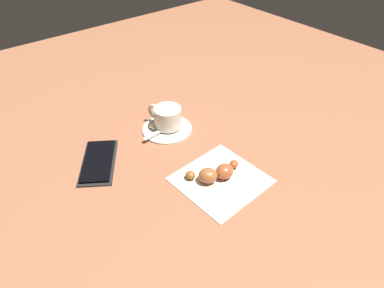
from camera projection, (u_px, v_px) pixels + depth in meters
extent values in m
plane|color=#965A3D|center=(196.00, 152.00, 0.81)|extent=(1.80, 1.80, 0.00)
cylinder|color=silver|center=(168.00, 128.00, 0.87)|extent=(0.13, 0.13, 0.01)
cylinder|color=silver|center=(168.00, 117.00, 0.86)|extent=(0.07, 0.07, 0.05)
cylinder|color=#36170F|center=(168.00, 114.00, 0.85)|extent=(0.06, 0.06, 0.00)
torus|color=silver|center=(155.00, 112.00, 0.87)|extent=(0.04, 0.02, 0.04)
cube|color=silver|center=(160.00, 131.00, 0.85)|extent=(0.02, 0.10, 0.00)
ellipsoid|color=silver|center=(179.00, 120.00, 0.88)|extent=(0.02, 0.03, 0.01)
cube|color=beige|center=(160.00, 122.00, 0.88)|extent=(0.03, 0.07, 0.01)
cube|color=silver|center=(221.00, 180.00, 0.73)|extent=(0.17, 0.18, 0.00)
ellipsoid|color=brown|center=(190.00, 175.00, 0.73)|extent=(0.03, 0.03, 0.02)
ellipsoid|color=#9A572D|center=(208.00, 176.00, 0.72)|extent=(0.05, 0.05, 0.03)
ellipsoid|color=#A24D29|center=(225.00, 171.00, 0.73)|extent=(0.04, 0.04, 0.03)
ellipsoid|color=#A44A27|center=(234.00, 164.00, 0.75)|extent=(0.03, 0.03, 0.02)
cube|color=black|center=(98.00, 162.00, 0.77)|extent=(0.17, 0.15, 0.01)
cube|color=black|center=(98.00, 160.00, 0.77)|extent=(0.15, 0.13, 0.00)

